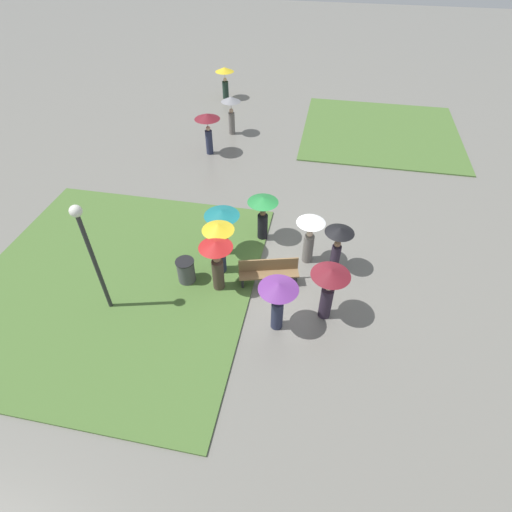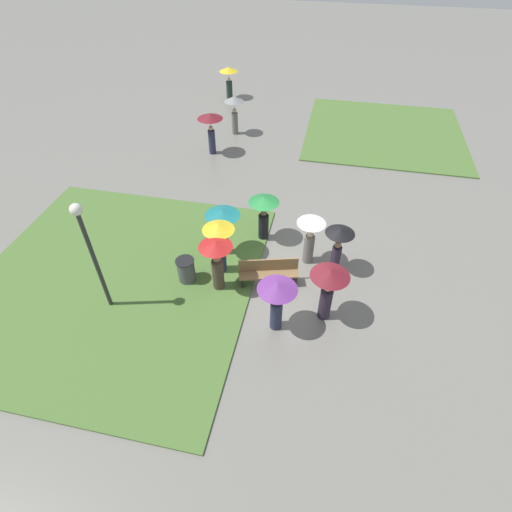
% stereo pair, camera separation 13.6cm
% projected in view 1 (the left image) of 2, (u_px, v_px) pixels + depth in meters
% --- Properties ---
extents(ground_plane, '(90.00, 90.00, 0.00)m').
position_uv_depth(ground_plane, '(283.00, 267.00, 13.49)').
color(ground_plane, slate).
extents(lawn_patch_near, '(8.94, 9.41, 0.06)m').
position_uv_depth(lawn_patch_near, '(115.00, 281.00, 12.97)').
color(lawn_patch_near, '#4C7033').
rests_on(lawn_patch_near, ground_plane).
extents(lawn_patch_far, '(8.02, 7.74, 0.06)m').
position_uv_depth(lawn_patch_far, '(381.00, 131.00, 21.09)').
color(lawn_patch_far, '#4C7033').
rests_on(lawn_patch_far, ground_plane).
extents(park_bench, '(1.94, 0.91, 0.90)m').
position_uv_depth(park_bench, '(269.00, 271.00, 12.67)').
color(park_bench, brown).
rests_on(park_bench, ground_plane).
extents(lamp_post, '(0.32, 0.32, 3.76)m').
position_uv_depth(lamp_post, '(89.00, 246.00, 10.55)').
color(lamp_post, '#2D2D30').
rests_on(lamp_post, ground_plane).
extents(trash_bin, '(0.60, 0.60, 0.88)m').
position_uv_depth(trash_bin, '(186.00, 271.00, 12.72)').
color(trash_bin, '#4C4C51').
rests_on(trash_bin, ground_plane).
extents(crowd_person_white, '(0.94, 0.94, 1.85)m').
position_uv_depth(crowd_person_white, '(310.00, 231.00, 12.91)').
color(crowd_person_white, slate).
rests_on(crowd_person_white, ground_plane).
extents(crowd_person_green, '(1.07, 1.07, 1.78)m').
position_uv_depth(crowd_person_green, '(263.00, 210.00, 13.81)').
color(crowd_person_green, black).
rests_on(crowd_person_green, ground_plane).
extents(crowd_person_red, '(1.03, 1.03, 1.92)m').
position_uv_depth(crowd_person_red, '(217.00, 258.00, 11.93)').
color(crowd_person_red, '#47382D').
rests_on(crowd_person_red, ground_plane).
extents(crowd_person_teal, '(1.17, 1.17, 1.85)m').
position_uv_depth(crowd_person_teal, '(222.00, 221.00, 13.04)').
color(crowd_person_teal, '#282D47').
rests_on(crowd_person_teal, ground_plane).
extents(crowd_person_maroon, '(1.11, 1.11, 1.88)m').
position_uv_depth(crowd_person_maroon, '(329.00, 284.00, 11.09)').
color(crowd_person_maroon, '#2D2333').
rests_on(crowd_person_maroon, ground_plane).
extents(crowd_person_black, '(0.93, 0.93, 1.73)m').
position_uv_depth(crowd_person_black, '(338.00, 241.00, 12.65)').
color(crowd_person_black, '#2D2333').
rests_on(crowd_person_black, ground_plane).
extents(crowd_person_yellow, '(1.00, 1.00, 1.98)m').
position_uv_depth(crowd_person_yellow, '(219.00, 240.00, 12.45)').
color(crowd_person_yellow, '#282D47').
rests_on(crowd_person_yellow, ground_plane).
extents(crowd_person_purple, '(1.11, 1.11, 1.77)m').
position_uv_depth(crowd_person_purple, '(278.00, 296.00, 10.81)').
color(crowd_person_purple, '#282D47').
rests_on(crowd_person_purple, ground_plane).
extents(lone_walker_far_path, '(1.18, 1.18, 1.98)m').
position_uv_depth(lone_walker_far_path, '(208.00, 123.00, 18.38)').
color(lone_walker_far_path, '#282D47').
rests_on(lone_walker_far_path, ground_plane).
extents(lone_walker_mid_plaza, '(1.11, 1.11, 1.80)m').
position_uv_depth(lone_walker_mid_plaza, '(225.00, 76.00, 23.72)').
color(lone_walker_mid_plaza, '#1E3328').
rests_on(lone_walker_mid_plaza, ground_plane).
extents(lone_walker_near_lawn, '(0.98, 0.98, 1.93)m').
position_uv_depth(lone_walker_near_lawn, '(231.00, 107.00, 20.04)').
color(lone_walker_near_lawn, slate).
rests_on(lone_walker_near_lawn, ground_plane).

